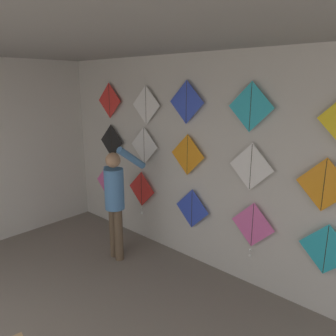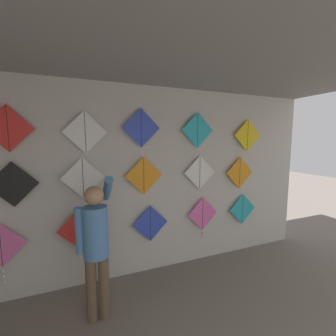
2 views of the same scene
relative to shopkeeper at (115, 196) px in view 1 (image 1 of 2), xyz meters
name	(u,v)px [view 1 (image 1 of 2)]	position (x,y,z in m)	size (l,w,h in m)	color
back_panel	(194,162)	(0.78, 0.74, 0.48)	(5.92, 0.06, 2.80)	beige
ceiling_slab	(37,32)	(0.78, -1.30, 1.90)	(5.92, 4.82, 0.04)	gray
shopkeeper	(115,196)	(0.00, 0.00, 0.00)	(0.41, 0.55, 1.64)	brown
kite_0	(107,184)	(-1.05, 0.65, -0.19)	(0.55, 0.04, 0.76)	pink
kite_1	(142,191)	(-0.17, 0.65, -0.12)	(0.55, 0.04, 0.69)	red
kite_2	(192,209)	(0.83, 0.65, -0.15)	(0.55, 0.01, 0.55)	blue
kite_3	(252,227)	(1.74, 0.65, -0.14)	(0.55, 0.04, 0.69)	pink
kite_4	(326,249)	(2.56, 0.65, -0.13)	(0.55, 0.01, 0.55)	#28B2C6
kite_5	(111,141)	(-0.87, 0.65, 0.58)	(0.55, 0.01, 0.55)	black
kite_6	(144,146)	(-0.09, 0.65, 0.61)	(0.55, 0.01, 0.55)	white
kite_7	(187,155)	(0.74, 0.65, 0.59)	(0.55, 0.01, 0.55)	orange
kite_8	(251,167)	(1.67, 0.65, 0.58)	(0.55, 0.01, 0.55)	white
kite_9	(324,185)	(2.46, 0.65, 0.54)	(0.55, 0.01, 0.55)	orange
kite_10	(109,101)	(-0.88, 0.65, 1.23)	(0.55, 0.01, 0.55)	red
kite_11	(146,105)	(-0.04, 0.65, 1.20)	(0.55, 0.01, 0.55)	white
kite_12	(186,102)	(0.71, 0.65, 1.27)	(0.55, 0.01, 0.55)	blue
kite_13	(251,107)	(1.62, 0.65, 1.25)	(0.55, 0.01, 0.55)	#28B2C6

